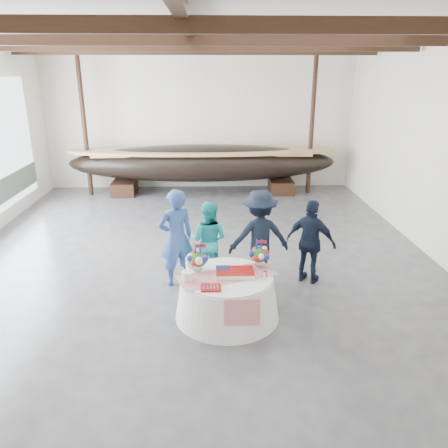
{
  "coord_description": "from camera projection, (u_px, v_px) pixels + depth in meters",
  "views": [
    {
      "loc": [
        0.26,
        -8.59,
        3.81
      ],
      "look_at": [
        0.54,
        -0.97,
        1.09
      ],
      "focal_mm": 35.0,
      "sensor_mm": 36.0,
      "label": 1
    }
  ],
  "objects": [
    {
      "name": "floor",
      "position": [
        197.0,
        257.0,
        9.36
      ],
      "size": [
        10.0,
        12.0,
        0.01
      ],
      "primitive_type": "cube",
      "color": "#3D3D42",
      "rests_on": "ground"
    },
    {
      "name": "wall_back",
      "position": [
        200.0,
        120.0,
        14.25
      ],
      "size": [
        10.0,
        0.02,
        4.5
      ],
      "primitive_type": "cube",
      "color": "silver",
      "rests_on": "ground"
    },
    {
      "name": "wall_front",
      "position": [
        172.0,
        313.0,
        2.96
      ],
      "size": [
        10.0,
        0.02,
        4.5
      ],
      "primitive_type": "cube",
      "color": "silver",
      "rests_on": "ground"
    },
    {
      "name": "wall_right",
      "position": [
        443.0,
        151.0,
        8.78
      ],
      "size": [
        0.02,
        12.0,
        4.5
      ],
      "primitive_type": "cube",
      "color": "silver",
      "rests_on": "ground"
    },
    {
      "name": "ceiling",
      "position": [
        192.0,
        28.0,
        7.85
      ],
      "size": [
        10.0,
        12.0,
        0.01
      ],
      "primitive_type": "cube",
      "color": "white",
      "rests_on": "wall_back"
    },
    {
      "name": "pavilion_structure",
      "position": [
        194.0,
        59.0,
        8.83
      ],
      "size": [
        9.8,
        11.76,
        4.5
      ],
      "color": "black",
      "rests_on": "ground"
    },
    {
      "name": "longboat_display",
      "position": [
        203.0,
        163.0,
        13.81
      ],
      "size": [
        8.42,
        1.68,
        1.58
      ],
      "color": "black",
      "rests_on": "ground"
    },
    {
      "name": "banquet_table",
      "position": [
        227.0,
        296.0,
        7.02
      ],
      "size": [
        1.68,
        1.68,
        0.72
      ],
      "color": "silver",
      "rests_on": "ground"
    },
    {
      "name": "tabletop_items",
      "position": [
        226.0,
        262.0,
        7.01
      ],
      "size": [
        1.65,
        1.06,
        0.4
      ],
      "color": "#B41221",
      "rests_on": "banquet_table"
    },
    {
      "name": "guest_woman_blue",
      "position": [
        176.0,
        238.0,
        7.93
      ],
      "size": [
        0.79,
        0.67,
        1.83
      ],
      "primitive_type": "imported",
      "rotation": [
        0.0,
        0.0,
        3.56
      ],
      "color": "#2A4988",
      "rests_on": "ground"
    },
    {
      "name": "guest_woman_teal",
      "position": [
        208.0,
        240.0,
        8.24
      ],
      "size": [
        0.89,
        0.79,
        1.52
      ],
      "primitive_type": "imported",
      "rotation": [
        0.0,
        0.0,
        2.81
      ],
      "color": "teal",
      "rests_on": "ground"
    },
    {
      "name": "guest_man_left",
      "position": [
        259.0,
        236.0,
        8.08
      ],
      "size": [
        1.21,
        0.78,
        1.76
      ],
      "primitive_type": "imported",
      "rotation": [
        0.0,
        0.0,
        3.26
      ],
      "color": "black",
      "rests_on": "ground"
    },
    {
      "name": "guest_man_right",
      "position": [
        311.0,
        242.0,
        8.03
      ],
      "size": [
        1.0,
        0.84,
        1.6
      ],
      "primitive_type": "imported",
      "rotation": [
        0.0,
        0.0,
        2.56
      ],
      "color": "black",
      "rests_on": "ground"
    }
  ]
}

